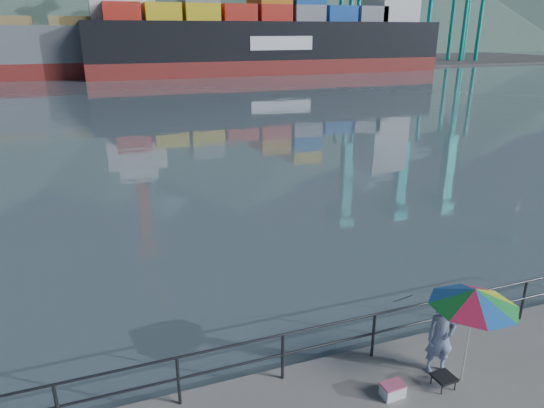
{
  "coord_description": "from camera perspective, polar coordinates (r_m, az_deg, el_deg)",
  "views": [
    {
      "loc": [
        -1.86,
        -5.52,
        6.42
      ],
      "look_at": [
        2.35,
        6.0,
        2.0
      ],
      "focal_mm": 32.0,
      "sensor_mm": 36.0,
      "label": 1
    }
  ],
  "objects": [
    {
      "name": "bulk_carrier",
      "position": [
        80.23,
        -26.94,
        16.2
      ],
      "size": [
        48.56,
        8.4,
        14.5
      ],
      "color": "maroon",
      "rests_on": "ground"
    },
    {
      "name": "fishing_rod",
      "position": [
        11.58,
        14.62,
        -14.58
      ],
      "size": [
        0.69,
        1.53,
        1.17
      ],
      "primitive_type": "cylinder",
      "rotation": [
        0.96,
        0.0,
        -0.42
      ],
      "color": "black",
      "rests_on": "ground"
    },
    {
      "name": "cooler_bag",
      "position": [
        9.87,
        13.99,
        -20.54
      ],
      "size": [
        0.43,
        0.3,
        0.24
      ],
      "primitive_type": "cube",
      "rotation": [
        0.0,
        0.0,
        0.05
      ],
      "color": "white",
      "rests_on": "ground"
    },
    {
      "name": "far_dock",
      "position": [
        99.43,
        -13.7,
        15.6
      ],
      "size": [
        200.0,
        40.0,
        0.4
      ],
      "primitive_type": "cube",
      "color": "#514F4C",
      "rests_on": "ground"
    },
    {
      "name": "fisherman",
      "position": [
        10.3,
        19.21,
        -14.62
      ],
      "size": [
        0.65,
        0.51,
        1.57
      ],
      "primitive_type": "imported",
      "rotation": [
        0.0,
        0.0,
        -0.25
      ],
      "color": "#2C488B",
      "rests_on": "ground"
    },
    {
      "name": "harbor_water",
      "position": [
        135.68,
        -20.08,
        15.98
      ],
      "size": [
        500.0,
        280.0,
        0.0
      ],
      "primitive_type": "cube",
      "color": "slate",
      "rests_on": "ground"
    },
    {
      "name": "container_ship",
      "position": [
        82.02,
        1.03,
        19.44
      ],
      "size": [
        56.81,
        9.47,
        18.1
      ],
      "color": "maroon",
      "rests_on": "ground"
    },
    {
      "name": "guardrail",
      "position": [
        9.5,
        -4.68,
        -18.63
      ],
      "size": [
        22.0,
        0.06,
        1.03
      ],
      "color": "#2D3033",
      "rests_on": "ground"
    },
    {
      "name": "container_stacks",
      "position": [
        105.54,
        -0.29,
        17.97
      ],
      "size": [
        58.0,
        8.4,
        7.8
      ],
      "color": "yellow",
      "rests_on": "ground"
    },
    {
      "name": "folding_stool",
      "position": [
        10.32,
        19.5,
        -19.06
      ],
      "size": [
        0.41,
        0.41,
        0.25
      ],
      "color": "black",
      "rests_on": "ground"
    },
    {
      "name": "beach_umbrella",
      "position": [
        9.71,
        22.72,
        -10.1
      ],
      "size": [
        2.1,
        2.1,
        2.0
      ],
      "color": "white",
      "rests_on": "ground"
    }
  ]
}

